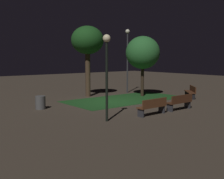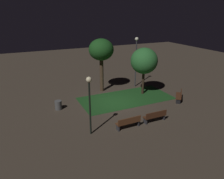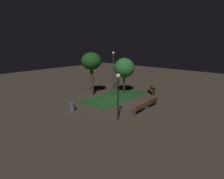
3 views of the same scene
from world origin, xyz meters
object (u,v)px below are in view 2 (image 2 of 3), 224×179
Objects in this scene: bench_by_lamp at (179,96)px; bench_path_side at (155,116)px; tree_tall_center at (101,51)px; lamp_post_plaza_east at (89,96)px; lamp_post_plaza_west at (136,54)px; tree_lawn_side at (144,61)px; trash_bin at (58,105)px; bench_front_left at (129,122)px.

bench_path_side is at bearing -151.24° from bench_by_lamp.
tree_tall_center is 8.45m from lamp_post_plaza_east.
tree_tall_center is at bearing 97.50° from bench_path_side.
lamp_post_plaza_west reaches higher than bench_path_side.
lamp_post_plaza_east is (-3.86, -7.39, -1.38)m from tree_tall_center.
lamp_post_plaza_east is at bearing -117.60° from tree_tall_center.
tree_lawn_side is 5.97× the size of trash_bin.
bench_by_lamp is 0.41× the size of lamp_post_plaza_east.
bench_path_side is at bearing -40.87° from trash_bin.
lamp_post_plaza_west is 9.68m from trash_bin.
tree_tall_center is at bearing 176.78° from lamp_post_plaza_west.
lamp_post_plaza_east reaches higher than bench_path_side.
tree_tall_center is 1.32× the size of lamp_post_plaza_east.
lamp_post_plaza_west reaches higher than trash_bin.
tree_lawn_side is 0.87× the size of lamp_post_plaza_west.
bench_by_lamp is 9.81m from lamp_post_plaza_east.
bench_by_lamp is 0.31× the size of tree_tall_center.
bench_path_side reaches higher than trash_bin.
lamp_post_plaza_east is at bearing 170.54° from bench_front_left.
lamp_post_plaza_west is at bearing 78.57° from tree_lawn_side.
bench_front_left is 8.73m from tree_tall_center.
bench_front_left and bench_path_side have the same top height.
tree_tall_center is 4.26m from tree_lawn_side.
tree_tall_center is 1.01× the size of lamp_post_plaza_west.
trash_bin is (-5.02, -2.60, -3.78)m from tree_tall_center.
trash_bin is at bearing -152.64° from tree_tall_center.
lamp_post_plaza_west is 10.54m from lamp_post_plaza_east.
lamp_post_plaza_east is (-7.69, -7.17, -0.73)m from lamp_post_plaza_west.
bench_by_lamp is 4.58m from tree_lawn_side.
bench_path_side is (2.25, -0.00, 0.00)m from bench_front_left.
bench_by_lamp reaches higher than trash_bin.
tree_tall_center is 1.16× the size of tree_lawn_side.
lamp_post_plaza_west is (2.80, 7.61, 3.03)m from bench_path_side.
bench_front_left is at bearing -9.46° from lamp_post_plaza_east.
bench_front_left is 7.61m from tree_lawn_side.
lamp_post_plaza_east reaches higher than bench_by_lamp.
bench_front_left is 6.47m from trash_bin.
lamp_post_plaza_west is at bearing 15.07° from trash_bin.
bench_by_lamp is at bearing 20.02° from bench_front_left.
bench_front_left and bench_by_lamp have the same top height.
bench_by_lamp is 0.31× the size of lamp_post_plaza_west.
trash_bin is (-8.39, -0.14, -2.93)m from tree_lawn_side.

